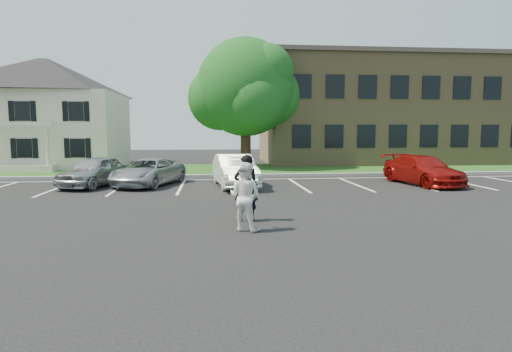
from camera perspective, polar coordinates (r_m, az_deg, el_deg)
The scene contains 13 objects.
ground_plane at distance 12.42m, azimuth 0.48°, elevation -6.25°, with size 90.00×90.00×0.00m, color black.
curb at distance 24.23m, azimuth -2.67°, elevation 0.06°, with size 40.00×0.30×0.15m, color gray.
grass_strip at distance 28.20m, azimuth -3.12°, elevation 0.87°, with size 44.00×8.00×0.08m, color #1D4F18.
stall_lines at distance 21.35m, azimuth 1.55°, elevation -0.96°, with size 34.00×5.36×0.01m.
house at distance 34.09m, azimuth -26.11°, elevation 7.55°, with size 10.30×9.22×7.60m.
office_building at distance 37.37m, azimuth 18.56°, elevation 8.20°, with size 22.40×10.40×8.30m.
tree at distance 29.58m, azimuth -1.24°, elevation 11.42°, with size 7.80×7.20×8.80m.
man_black_suit at distance 12.50m, azimuth -1.34°, elevation -1.61°, with size 0.71×0.47×1.96m, color black.
man_white_shirt at distance 11.33m, azimuth -1.49°, elevation -2.76°, with size 0.89×0.69×1.83m, color white.
car_silver_west at distance 21.49m, azimuth -20.70°, elevation 0.62°, with size 1.71×4.25×1.45m, color #9E9FA3.
car_silver_minivan at distance 21.08m, azimuth -14.16°, elevation 0.50°, with size 2.13×4.62×1.28m, color #A8ACB0.
car_white_sedan at distance 20.00m, azimuth -2.83°, elevation 0.71°, with size 1.60×4.59×1.51m, color silver.
car_red_compact at distance 22.37m, azimuth 21.34°, elevation 0.75°, with size 1.97×4.86×1.41m, color maroon.
Camera 1 is at (-1.34, -12.05, 2.69)m, focal length 30.00 mm.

